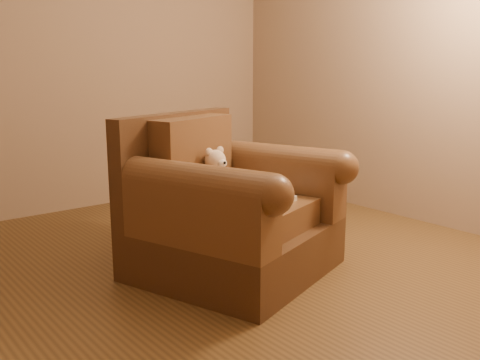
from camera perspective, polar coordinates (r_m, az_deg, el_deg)
floor at (r=3.26m, az=-3.01°, el=-10.06°), size 4.00×4.00×0.00m
armchair at (r=3.23m, az=-1.27°, el=-3.43°), size 1.31×1.27×0.94m
teddy_bear at (r=3.25m, az=-2.32°, el=0.29°), size 0.22×0.25×0.31m
guidebook at (r=3.09m, az=2.32°, el=-2.24°), size 0.41×0.29×0.03m
side_table at (r=3.90m, az=-1.92°, el=-2.01°), size 0.37×0.37×0.52m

